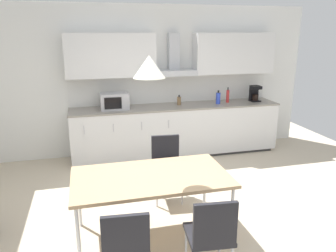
{
  "coord_description": "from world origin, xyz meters",
  "views": [
    {
      "loc": [
        -0.97,
        -3.46,
        2.23
      ],
      "look_at": [
        0.09,
        0.66,
        1.0
      ],
      "focal_mm": 35.0,
      "sensor_mm": 36.0,
      "label": 1
    }
  ],
  "objects": [
    {
      "name": "backsplash_tile",
      "position": [
        0.63,
        2.46,
        1.19
      ],
      "size": [
        3.8,
        0.02,
        0.5
      ],
      "primitive_type": "cube",
      "color": "silver",
      "rests_on": "kitchen_counter"
    },
    {
      "name": "bottle_red",
      "position": [
        1.64,
        2.18,
        1.06
      ],
      "size": [
        0.06,
        0.06,
        0.29
      ],
      "color": "red",
      "rests_on": "kitchen_counter"
    },
    {
      "name": "dining_table",
      "position": [
        -0.34,
        -0.28,
        0.7
      ],
      "size": [
        1.68,
        0.92,
        0.74
      ],
      "color": "tan",
      "rests_on": "ground_plane"
    },
    {
      "name": "coffee_maker",
      "position": [
        2.2,
        2.17,
        1.08
      ],
      "size": [
        0.18,
        0.19,
        0.3
      ],
      "color": "black",
      "rests_on": "kitchen_counter"
    },
    {
      "name": "pendant_lamp",
      "position": [
        -0.34,
        -0.28,
        1.9
      ],
      "size": [
        0.32,
        0.32,
        0.22
      ],
      "primitive_type": "cone",
      "color": "silver"
    },
    {
      "name": "wall_back",
      "position": [
        0.0,
        2.52,
        1.35
      ],
      "size": [
        6.55,
        0.1,
        2.7
      ],
      "primitive_type": "cube",
      "color": "white",
      "rests_on": "ground_plane"
    },
    {
      "name": "chair_far_right",
      "position": [
        0.04,
        0.56,
        0.53
      ],
      "size": [
        0.43,
        0.43,
        0.87
      ],
      "color": "black",
      "rests_on": "ground_plane"
    },
    {
      "name": "bottle_brown",
      "position": [
        0.69,
        2.19,
        1.01
      ],
      "size": [
        0.07,
        0.07,
        0.18
      ],
      "color": "brown",
      "rests_on": "kitchen_counter"
    },
    {
      "name": "upper_wall_cabinets",
      "position": [
        0.63,
        2.3,
        1.83
      ],
      "size": [
        3.8,
        0.4,
        0.74
      ],
      "color": "silver"
    },
    {
      "name": "bottle_blue",
      "position": [
        1.42,
        2.1,
        1.04
      ],
      "size": [
        0.08,
        0.08,
        0.25
      ],
      "color": "blue",
      "rests_on": "kitchen_counter"
    },
    {
      "name": "chair_near_right",
      "position": [
        0.03,
        -1.13,
        0.53
      ],
      "size": [
        0.44,
        0.44,
        0.87
      ],
      "color": "black",
      "rests_on": "ground_plane"
    },
    {
      "name": "microwave",
      "position": [
        -0.49,
        2.15,
        1.07
      ],
      "size": [
        0.48,
        0.35,
        0.28
      ],
      "color": "#ADADB2",
      "rests_on": "kitchen_counter"
    },
    {
      "name": "ground_plane",
      "position": [
        0.0,
        0.0,
        -0.01
      ],
      "size": [
        8.19,
        7.42,
        0.02
      ],
      "primitive_type": "cube",
      "color": "beige"
    },
    {
      "name": "chair_near_left",
      "position": [
        -0.73,
        -1.13,
        0.53
      ],
      "size": [
        0.43,
        0.43,
        0.87
      ],
      "color": "black",
      "rests_on": "ground_plane"
    },
    {
      "name": "kitchen_counter",
      "position": [
        0.63,
        2.15,
        0.47
      ],
      "size": [
        3.82,
        0.68,
        0.93
      ],
      "color": "#333333",
      "rests_on": "ground_plane"
    }
  ]
}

